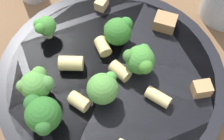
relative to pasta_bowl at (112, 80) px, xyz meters
name	(u,v)px	position (x,y,z in m)	size (l,w,h in m)	color
ground_plane	(112,88)	(0.00, 0.00, -0.02)	(2.00, 2.00, 0.00)	brown
pasta_bowl	(112,80)	(0.00, 0.00, 0.00)	(0.27, 0.27, 0.03)	black
broccoli_floret_0	(141,60)	(0.03, 0.01, 0.04)	(0.04, 0.04, 0.04)	#9EC175
broccoli_floret_1	(105,88)	(-0.01, -0.03, 0.04)	(0.04, 0.03, 0.04)	#9EC175
broccoli_floret_2	(46,26)	(-0.08, 0.05, 0.03)	(0.03, 0.03, 0.03)	#9EC175
broccoli_floret_3	(38,84)	(-0.08, -0.02, 0.04)	(0.04, 0.04, 0.04)	#84AD60
broccoli_floret_4	(44,114)	(-0.07, -0.06, 0.04)	(0.04, 0.04, 0.04)	#93B766
broccoli_floret_5	(119,31)	(0.01, 0.05, 0.03)	(0.03, 0.03, 0.04)	#84AD60
rigatoni_0	(159,97)	(0.05, -0.03, 0.02)	(0.01, 0.01, 0.03)	#E0C67F
rigatoni_1	(104,47)	(-0.01, 0.03, 0.02)	(0.02, 0.02, 0.02)	#E0C67F
rigatoni_3	(80,101)	(-0.03, -0.04, 0.02)	(0.02, 0.02, 0.02)	#E0C67F
rigatoni_4	(121,72)	(0.01, 0.00, 0.02)	(0.01, 0.01, 0.02)	#E0C67F
rigatoni_5	(72,63)	(-0.05, 0.01, 0.02)	(0.02, 0.02, 0.03)	#E0C67F
chicken_chunk_0	(203,89)	(0.10, -0.02, 0.02)	(0.02, 0.02, 0.02)	tan
chicken_chunk_1	(166,22)	(0.07, 0.07, 0.02)	(0.03, 0.02, 0.02)	#A87A4C
chicken_chunk_2	(102,4)	(-0.01, 0.10, 0.02)	(0.02, 0.01, 0.01)	tan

